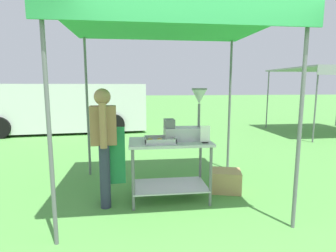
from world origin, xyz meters
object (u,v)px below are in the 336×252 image
object	(u,v)px
neighbour_tent	(333,70)
donut_cart	(170,158)
stall_canopy	(169,28)
menu_sign	(205,136)
vendor	(104,141)
supply_crate	(225,181)
van_white	(63,107)
donut_tray	(160,141)
donut_fryer	(186,124)

from	to	relation	value
neighbour_tent	donut_cart	bearing A→B (deg)	-142.44
stall_canopy	menu_sign	world-z (taller)	stall_canopy
donut_cart	vendor	world-z (taller)	vendor
supply_crate	van_white	size ratio (longest dim) A/B	0.09
stall_canopy	van_white	world-z (taller)	stall_canopy
stall_canopy	donut_cart	size ratio (longest dim) A/B	2.49
donut_tray	supply_crate	world-z (taller)	donut_tray
donut_fryer	menu_sign	bearing A→B (deg)	-51.34
donut_cart	van_white	size ratio (longest dim) A/B	0.20
van_white	donut_cart	bearing A→B (deg)	-64.22
stall_canopy	menu_sign	bearing A→B (deg)	-34.57
donut_cart	van_white	bearing A→B (deg)	115.78
stall_canopy	donut_tray	distance (m)	1.55
donut_tray	supply_crate	distance (m)	1.32
stall_canopy	donut_fryer	size ratio (longest dim) A/B	3.87
donut_cart	donut_tray	xyz separation A→B (m)	(-0.15, -0.09, 0.27)
donut_fryer	menu_sign	xyz separation A→B (m)	(0.21, -0.27, -0.13)
donut_fryer	van_white	world-z (taller)	van_white
stall_canopy	supply_crate	xyz separation A→B (m)	(0.91, 0.10, -2.26)
donut_tray	neighbour_tent	bearing A→B (deg)	37.43
vendor	neighbour_tent	distance (m)	8.62
donut_cart	donut_fryer	xyz separation A→B (m)	(0.24, 0.05, 0.48)
van_white	stall_canopy	bearing A→B (deg)	-63.86
stall_canopy	supply_crate	bearing A→B (deg)	6.20
menu_sign	supply_crate	size ratio (longest dim) A/B	0.44
stall_canopy	neighbour_tent	xyz separation A→B (m)	(6.15, 4.64, -0.27)
donut_tray	van_white	bearing A→B (deg)	114.33
neighbour_tent	stall_canopy	bearing A→B (deg)	-143.01
menu_sign	neighbour_tent	xyz separation A→B (m)	(5.70, 4.95, 1.18)
supply_crate	stall_canopy	bearing A→B (deg)	-173.80
menu_sign	supply_crate	bearing A→B (deg)	42.15
menu_sign	supply_crate	world-z (taller)	menu_sign
menu_sign	donut_cart	bearing A→B (deg)	154.68
donut_fryer	supply_crate	world-z (taller)	donut_fryer
donut_tray	donut_cart	bearing A→B (deg)	31.39
stall_canopy	neighbour_tent	distance (m)	7.71
donut_fryer	menu_sign	world-z (taller)	donut_fryer
menu_sign	van_white	xyz separation A→B (m)	(-3.46, 6.44, -0.09)
donut_fryer	supply_crate	size ratio (longest dim) A/B	1.34
donut_tray	menu_sign	bearing A→B (deg)	-11.45
menu_sign	neighbour_tent	bearing A→B (deg)	40.97
donut_fryer	van_white	distance (m)	6.99
donut_fryer	vendor	xyz separation A→B (m)	(-1.14, -0.11, -0.20)
donut_cart	stall_canopy	bearing A→B (deg)	90.00
donut_fryer	stall_canopy	bearing A→B (deg)	168.77
donut_cart	neighbour_tent	distance (m)	7.91
stall_canopy	menu_sign	size ratio (longest dim) A/B	11.95
donut_tray	vendor	size ratio (longest dim) A/B	0.26
donut_tray	van_white	xyz separation A→B (m)	(-2.86, 6.32, -0.01)
van_white	neighbour_tent	xyz separation A→B (m)	(9.16, -1.50, 1.27)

